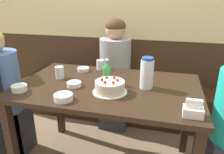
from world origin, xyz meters
TOP-DOWN VIEW (x-y plane):
  - back_wall at (0.00, 1.05)m, footprint 4.80×0.04m
  - bench_seat at (0.00, 0.83)m, footprint 2.65×0.38m
  - dining_table at (0.00, 0.00)m, footprint 1.38×0.84m
  - birthday_cake at (0.05, -0.12)m, footprint 0.24×0.24m
  - water_pitcher at (0.29, 0.02)m, footprint 0.10×0.10m
  - soju_bottle at (-0.02, 0.03)m, footprint 0.07×0.07m
  - napkin_holder at (0.59, -0.32)m, footprint 0.11×0.08m
  - bowl_soup_white at (-0.24, -0.08)m, footprint 0.11×0.11m
  - bowl_rice_small at (-0.21, -0.32)m, footprint 0.12×0.12m
  - bowl_side_dish at (-0.59, -0.26)m, footprint 0.11×0.11m
  - bowl_sauce_shallow at (-0.31, 0.27)m, footprint 0.11×0.11m
  - glass_water_tall at (-0.42, 0.05)m, footprint 0.07×0.07m
  - glass_tumbler_short at (-0.17, 0.35)m, footprint 0.07×0.07m
  - person_teal_shirt at (-0.11, 0.68)m, footprint 0.33×0.34m
  - person_dark_striped at (-0.95, -0.04)m, footprint 0.34×0.34m

SIDE VIEW (x-z plane):
  - bench_seat at x=0.00m, z-range 0.00..0.42m
  - person_dark_striped at x=-0.95m, z-range -0.03..1.13m
  - person_teal_shirt at x=-0.11m, z-range -0.02..1.18m
  - dining_table at x=0.00m, z-range 0.29..1.06m
  - bowl_sauce_shallow at x=-0.31m, z-range 0.77..0.80m
  - bowl_soup_white at x=-0.24m, z-range 0.77..0.80m
  - bowl_side_dish at x=-0.59m, z-range 0.77..0.81m
  - bowl_rice_small at x=-0.21m, z-range 0.77..0.81m
  - napkin_holder at x=0.59m, z-range 0.76..0.86m
  - birthday_cake at x=0.05m, z-range 0.76..0.86m
  - glass_tumbler_short at x=-0.17m, z-range 0.77..0.86m
  - glass_water_tall at x=-0.42m, z-range 0.77..0.87m
  - soju_bottle at x=-0.02m, z-range 0.77..0.96m
  - water_pitcher at x=0.29m, z-range 0.77..1.00m
  - back_wall at x=0.00m, z-range 0.00..2.50m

